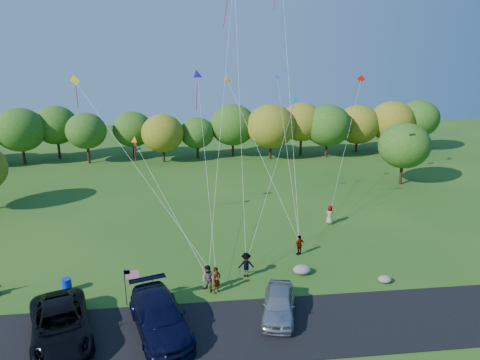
{
  "coord_description": "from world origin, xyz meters",
  "views": [
    {
      "loc": [
        -0.88,
        -25.0,
        15.45
      ],
      "look_at": [
        2.63,
        6.0,
        6.02
      ],
      "focal_mm": 32.0,
      "sensor_mm": 36.0,
      "label": 1
    }
  ],
  "objects_px": {
    "minivan_navy": "(160,317)",
    "minivan_silver": "(279,304)",
    "flyer_b": "(208,279)",
    "flyer_c": "(246,265)",
    "trash_barrel": "(67,285)",
    "flyer_e": "(330,215)",
    "flyer_d": "(299,245)",
    "minivan_dark": "(60,324)",
    "flyer_a": "(217,280)"
  },
  "relations": [
    {
      "from": "minivan_silver",
      "to": "trash_barrel",
      "type": "distance_m",
      "value": 14.22
    },
    {
      "from": "flyer_a",
      "to": "flyer_b",
      "type": "bearing_deg",
      "value": 115.09
    },
    {
      "from": "minivan_navy",
      "to": "trash_barrel",
      "type": "relative_size",
      "value": 7.09
    },
    {
      "from": "flyer_b",
      "to": "flyer_d",
      "type": "height_order",
      "value": "flyer_b"
    },
    {
      "from": "trash_barrel",
      "to": "minivan_navy",
      "type": "bearing_deg",
      "value": -38.29
    },
    {
      "from": "flyer_d",
      "to": "flyer_e",
      "type": "xyz_separation_m",
      "value": [
        4.35,
        5.85,
        0.06
      ]
    },
    {
      "from": "minivan_dark",
      "to": "flyer_c",
      "type": "distance_m",
      "value": 12.53
    },
    {
      "from": "minivan_navy",
      "to": "flyer_a",
      "type": "bearing_deg",
      "value": 30.81
    },
    {
      "from": "minivan_silver",
      "to": "trash_barrel",
      "type": "relative_size",
      "value": 5.07
    },
    {
      "from": "flyer_c",
      "to": "flyer_e",
      "type": "relative_size",
      "value": 1.02
    },
    {
      "from": "minivan_navy",
      "to": "flyer_b",
      "type": "relative_size",
      "value": 3.5
    },
    {
      "from": "minivan_dark",
      "to": "flyer_b",
      "type": "bearing_deg",
      "value": 7.55
    },
    {
      "from": "minivan_silver",
      "to": "trash_barrel",
      "type": "xyz_separation_m",
      "value": [
        -13.53,
        4.37,
        -0.4
      ]
    },
    {
      "from": "flyer_b",
      "to": "flyer_c",
      "type": "xyz_separation_m",
      "value": [
        2.76,
        1.71,
        -0.04
      ]
    },
    {
      "from": "flyer_b",
      "to": "flyer_d",
      "type": "bearing_deg",
      "value": 75.99
    },
    {
      "from": "minivan_dark",
      "to": "flyer_a",
      "type": "relative_size",
      "value": 3.59
    },
    {
      "from": "minivan_silver",
      "to": "flyer_c",
      "type": "bearing_deg",
      "value": 119.04
    },
    {
      "from": "minivan_navy",
      "to": "trash_barrel",
      "type": "bearing_deg",
      "value": 124.58
    },
    {
      "from": "minivan_navy",
      "to": "minivan_silver",
      "type": "relative_size",
      "value": 1.4
    },
    {
      "from": "flyer_c",
      "to": "flyer_a",
      "type": "bearing_deg",
      "value": 41.25
    },
    {
      "from": "flyer_b",
      "to": "minivan_silver",
      "type": "bearing_deg",
      "value": 5.24
    },
    {
      "from": "minivan_navy",
      "to": "flyer_a",
      "type": "xyz_separation_m",
      "value": [
        3.46,
        3.84,
        -0.09
      ]
    },
    {
      "from": "minivan_dark",
      "to": "trash_barrel",
      "type": "height_order",
      "value": "minivan_dark"
    },
    {
      "from": "minivan_navy",
      "to": "flyer_d",
      "type": "xyz_separation_m",
      "value": [
        10.29,
        8.68,
        -0.2
      ]
    },
    {
      "from": "flyer_a",
      "to": "flyer_b",
      "type": "distance_m",
      "value": 0.59
    },
    {
      "from": "minivan_navy",
      "to": "minivan_silver",
      "type": "bearing_deg",
      "value": -10.99
    },
    {
      "from": "minivan_dark",
      "to": "minivan_silver",
      "type": "xyz_separation_m",
      "value": [
        12.46,
        0.81,
        -0.12
      ]
    },
    {
      "from": "flyer_b",
      "to": "trash_barrel",
      "type": "relative_size",
      "value": 2.02
    },
    {
      "from": "flyer_e",
      "to": "trash_barrel",
      "type": "distance_m",
      "value": 23.14
    },
    {
      "from": "minivan_navy",
      "to": "flyer_e",
      "type": "xyz_separation_m",
      "value": [
        14.64,
        14.54,
        -0.13
      ]
    },
    {
      "from": "minivan_navy",
      "to": "flyer_b",
      "type": "bearing_deg",
      "value": 37.14
    },
    {
      "from": "flyer_b",
      "to": "trash_barrel",
      "type": "xyz_separation_m",
      "value": [
        -9.41,
        1.07,
        -0.47
      ]
    },
    {
      "from": "flyer_b",
      "to": "flyer_c",
      "type": "relative_size",
      "value": 1.04
    },
    {
      "from": "minivan_silver",
      "to": "flyer_e",
      "type": "distance_m",
      "value": 15.74
    },
    {
      "from": "flyer_d",
      "to": "minivan_dark",
      "type": "bearing_deg",
      "value": -0.69
    },
    {
      "from": "flyer_c",
      "to": "flyer_d",
      "type": "bearing_deg",
      "value": -147.31
    },
    {
      "from": "minivan_dark",
      "to": "flyer_b",
      "type": "distance_m",
      "value": 9.29
    },
    {
      "from": "minivan_silver",
      "to": "flyer_d",
      "type": "distance_m",
      "value": 8.57
    },
    {
      "from": "flyer_b",
      "to": "flyer_a",
      "type": "bearing_deg",
      "value": 22.43
    },
    {
      "from": "minivan_silver",
      "to": "flyer_e",
      "type": "relative_size",
      "value": 2.67
    },
    {
      "from": "flyer_b",
      "to": "flyer_c",
      "type": "bearing_deg",
      "value": 75.56
    },
    {
      "from": "flyer_a",
      "to": "flyer_d",
      "type": "height_order",
      "value": "flyer_a"
    },
    {
      "from": "flyer_d",
      "to": "trash_barrel",
      "type": "distance_m",
      "value": 17.16
    },
    {
      "from": "flyer_a",
      "to": "flyer_e",
      "type": "bearing_deg",
      "value": 0.28
    },
    {
      "from": "flyer_c",
      "to": "trash_barrel",
      "type": "xyz_separation_m",
      "value": [
        -12.17,
        -0.64,
        -0.44
      ]
    },
    {
      "from": "flyer_b",
      "to": "trash_barrel",
      "type": "height_order",
      "value": "flyer_b"
    },
    {
      "from": "flyer_a",
      "to": "minivan_silver",
      "type": "bearing_deg",
      "value": -84.22
    },
    {
      "from": "flyer_c",
      "to": "minivan_dark",
      "type": "bearing_deg",
      "value": 27.97
    },
    {
      "from": "flyer_d",
      "to": "minivan_silver",
      "type": "bearing_deg",
      "value": 37.92
    },
    {
      "from": "flyer_a",
      "to": "flyer_d",
      "type": "xyz_separation_m",
      "value": [
        6.83,
        4.84,
        -0.11
      ]
    }
  ]
}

